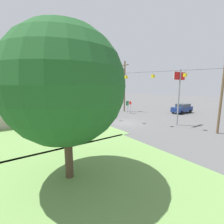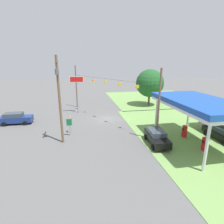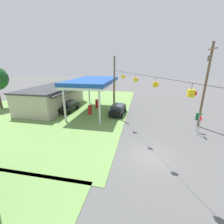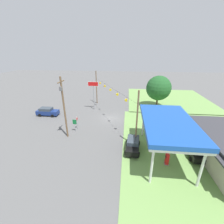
{
  "view_description": "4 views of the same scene",
  "coord_description": "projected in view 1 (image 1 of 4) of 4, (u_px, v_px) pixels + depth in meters",
  "views": [
    {
      "loc": [
        -16.2,
        13.87,
        5.04
      ],
      "look_at": [
        2.77,
        0.43,
        1.24
      ],
      "focal_mm": 24.0,
      "sensor_mm": 36.0,
      "label": 1
    },
    {
      "loc": [
        28.93,
        -4.28,
        9.55
      ],
      "look_at": [
        3.33,
        0.47,
        2.19
      ],
      "focal_mm": 28.0,
      "sensor_mm": 36.0,
      "label": 2
    },
    {
      "loc": [
        -12.08,
        1.01,
        8.04
      ],
      "look_at": [
        3.06,
        4.01,
        2.99
      ],
      "focal_mm": 24.0,
      "sensor_mm": 36.0,
      "label": 3
    },
    {
      "loc": [
        29.95,
        3.4,
        14.02
      ],
      "look_at": [
        2.84,
        0.59,
        2.73
      ],
      "focal_mm": 24.0,
      "sensor_mm": 36.0,
      "label": 4
    }
  ],
  "objects": [
    {
      "name": "car_at_pumps_front",
      "position": [
        69.0,
        110.0,
        27.71
      ],
      "size": [
        4.7,
        2.38,
        1.76
      ],
      "rotation": [
        0.0,
        0.0,
        -0.08
      ],
      "color": "black",
      "rests_on": "ground"
    },
    {
      "name": "stop_sign_overhead",
      "position": [
        179.0,
        85.0,
        19.55
      ],
      "size": [
        0.22,
        2.54,
        7.37
      ],
      "color": "gray",
      "rests_on": "ground"
    },
    {
      "name": "route_sign",
      "position": [
        127.0,
        104.0,
        29.97
      ],
      "size": [
        0.1,
        0.7,
        2.4
      ],
      "color": "gray",
      "rests_on": "ground"
    },
    {
      "name": "tree_west_verge",
      "position": [
        65.0,
        86.0,
        7.71
      ],
      "size": [
        6.22,
        6.22,
        8.22
      ],
      "color": "#4C3828",
      "rests_on": "ground"
    },
    {
      "name": "fuel_pump_far",
      "position": [
        40.0,
        111.0,
        27.47
      ],
      "size": [
        0.71,
        0.56,
        1.67
      ],
      "color": "gray",
      "rests_on": "ground"
    },
    {
      "name": "stop_sign_roadside",
      "position": [
        130.0,
        104.0,
        29.09
      ],
      "size": [
        0.8,
        0.08,
        2.5
      ],
      "rotation": [
        0.0,
        0.0,
        3.14
      ],
      "color": "#99999E",
      "rests_on": "ground"
    },
    {
      "name": "fuel_pump_near",
      "position": [
        45.0,
        114.0,
        24.37
      ],
      "size": [
        0.71,
        0.56,
        1.67
      ],
      "color": "gray",
      "rests_on": "ground"
    },
    {
      "name": "car_on_crossroad",
      "position": [
        182.0,
        108.0,
        29.86
      ],
      "size": [
        2.13,
        4.92,
        1.85
      ],
      "rotation": [
        0.0,
        0.0,
        1.56
      ],
      "color": "navy",
      "rests_on": "ground"
    },
    {
      "name": "utility_pole_main",
      "position": [
        124.0,
        84.0,
        31.29
      ],
      "size": [
        2.2,
        0.44,
        10.4
      ],
      "color": "brown",
      "rests_on": "ground"
    },
    {
      "name": "ground_plane",
      "position": [
        125.0,
        123.0,
        21.77
      ],
      "size": [
        160.0,
        160.0,
        0.0
      ],
      "primitive_type": "plane",
      "color": "#565656"
    },
    {
      "name": "signal_span_gantry",
      "position": [
        126.0,
        88.0,
        20.97
      ],
      "size": [
        19.96,
        10.24,
        9.0
      ],
      "color": "brown",
      "rests_on": "ground"
    },
    {
      "name": "gas_station_canopy",
      "position": [
        41.0,
        88.0,
        25.23
      ],
      "size": [
        11.76,
        6.52,
        5.55
      ],
      "color": "silver",
      "rests_on": "ground"
    },
    {
      "name": "car_at_pumps_rear",
      "position": [
        12.0,
        115.0,
        22.96
      ],
      "size": [
        5.17,
        2.21,
        1.7
      ],
      "rotation": [
        0.0,
        0.0,
        3.12
      ],
      "color": "black",
      "rests_on": "ground"
    }
  ]
}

